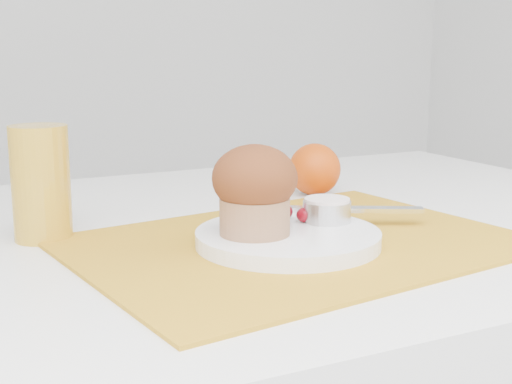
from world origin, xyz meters
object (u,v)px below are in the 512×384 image
plate (288,238)px  juice_glass (41,183)px  orange (315,169)px  muffin (255,189)px

plate → juice_glass: bearing=145.5°
orange → muffin: bearing=-132.8°
plate → orange: (0.18, 0.24, 0.03)m
orange → juice_glass: juice_glass is taller
plate → orange: size_ratio=2.63×
juice_glass → plate: bearing=-34.5°
orange → muffin: muffin is taller
juice_glass → muffin: (0.20, -0.16, 0.00)m
juice_glass → muffin: juice_glass is taller
plate → juice_glass: size_ratio=1.54×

